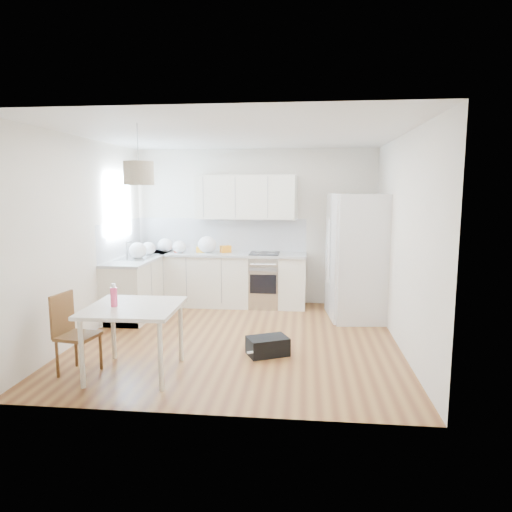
{
  "coord_description": "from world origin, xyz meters",
  "views": [
    {
      "loc": [
        0.86,
        -5.88,
        2.01
      ],
      "look_at": [
        0.2,
        0.4,
        1.08
      ],
      "focal_mm": 32.0,
      "sensor_mm": 36.0,
      "label": 1
    }
  ],
  "objects_px": {
    "dining_chair": "(78,334)",
    "dining_table": "(134,313)",
    "refrigerator": "(358,257)",
    "gym_bag": "(268,346)"
  },
  "relations": [
    {
      "from": "refrigerator",
      "to": "dining_table",
      "type": "relative_size",
      "value": 1.97
    },
    {
      "from": "dining_table",
      "to": "gym_bag",
      "type": "bearing_deg",
      "value": 26.02
    },
    {
      "from": "refrigerator",
      "to": "dining_chair",
      "type": "height_order",
      "value": "refrigerator"
    },
    {
      "from": "refrigerator",
      "to": "dining_chair",
      "type": "xyz_separation_m",
      "value": [
        -3.27,
        -2.54,
        -0.52
      ]
    },
    {
      "from": "refrigerator",
      "to": "dining_table",
      "type": "height_order",
      "value": "refrigerator"
    },
    {
      "from": "dining_chair",
      "to": "dining_table",
      "type": "bearing_deg",
      "value": 14.2
    },
    {
      "from": "dining_chair",
      "to": "gym_bag",
      "type": "relative_size",
      "value": 1.86
    },
    {
      "from": "dining_table",
      "to": "gym_bag",
      "type": "distance_m",
      "value": 1.67
    },
    {
      "from": "refrigerator",
      "to": "dining_table",
      "type": "distance_m",
      "value": 3.65
    },
    {
      "from": "gym_bag",
      "to": "dining_chair",
      "type": "bearing_deg",
      "value": 175.84
    }
  ]
}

